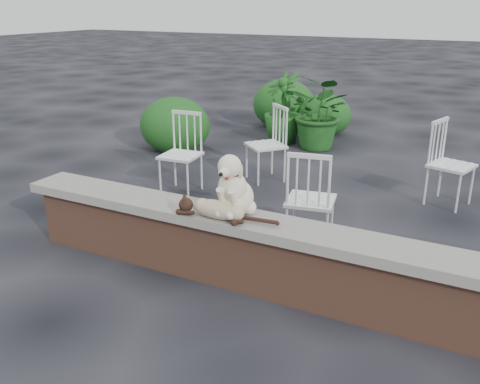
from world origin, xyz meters
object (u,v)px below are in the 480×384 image
at_px(chair_c, 311,199).
at_px(potted_plant_b, 283,108).
at_px(chair_e, 452,164).
at_px(chair_a, 180,154).
at_px(potted_plant_a, 321,112).
at_px(chair_b, 266,144).
at_px(dog, 236,183).
at_px(cat, 218,208).

height_order(chair_c, potted_plant_b, potted_plant_b).
bearing_deg(chair_e, chair_a, 126.30).
height_order(chair_e, potted_plant_a, potted_plant_a).
distance_m(potted_plant_a, potted_plant_b, 0.67).
xyz_separation_m(chair_b, potted_plant_a, (0.11, 1.74, 0.10)).
xyz_separation_m(chair_e, potted_plant_b, (-2.72, 1.67, 0.09)).
height_order(chair_b, potted_plant_a, potted_plant_a).
relative_size(chair_e, chair_a, 1.00).
xyz_separation_m(chair_c, potted_plant_a, (-1.06, 3.29, 0.10)).
relative_size(dog, potted_plant_a, 0.46).
bearing_deg(chair_b, dog, -30.45).
xyz_separation_m(chair_e, chair_a, (-2.86, -1.04, 0.00)).
bearing_deg(dog, potted_plant_a, 98.84).
bearing_deg(chair_a, chair_c, -25.63).
bearing_deg(chair_c, potted_plant_b, -73.85).
distance_m(chair_b, potted_plant_b, 1.92).
bearing_deg(potted_plant_b, potted_plant_a, -8.59).
distance_m(chair_a, potted_plant_a, 2.73).
distance_m(cat, chair_e, 3.06).
height_order(dog, cat, dog).
distance_m(cat, chair_c, 1.10).
height_order(dog, chair_b, dog).
distance_m(cat, chair_a, 2.25).
height_order(chair_c, chair_a, same).
bearing_deg(cat, potted_plant_b, 105.43).
distance_m(chair_e, chair_a, 3.04).
xyz_separation_m(chair_e, potted_plant_a, (-2.06, 1.57, 0.10)).
height_order(potted_plant_a, potted_plant_b, potted_plant_a).
bearing_deg(chair_c, chair_b, -63.79).
bearing_deg(chair_c, cat, 58.35).
xyz_separation_m(cat, chair_e, (1.38, 2.73, -0.19)).
height_order(cat, chair_a, chair_a).
relative_size(chair_a, potted_plant_b, 0.84).
relative_size(potted_plant_a, potted_plant_b, 1.01).
bearing_deg(chair_e, dog, 169.48).
height_order(chair_b, chair_a, same).
relative_size(chair_c, chair_e, 1.00).
xyz_separation_m(chair_b, potted_plant_b, (-0.55, 1.84, 0.09)).
bearing_deg(chair_a, dog, -50.32).
bearing_deg(chair_b, chair_c, -13.16).
bearing_deg(cat, chair_c, 67.67).
xyz_separation_m(cat, potted_plant_a, (-0.67, 4.30, -0.10)).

